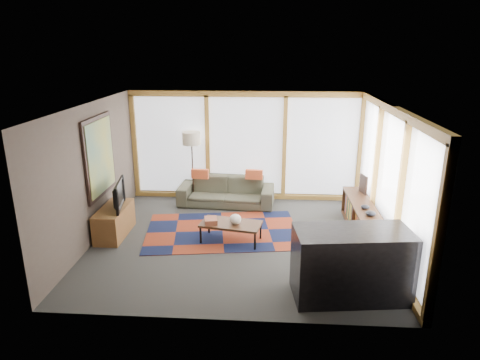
# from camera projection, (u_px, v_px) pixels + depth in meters

# --- Properties ---
(ground) EXTENTS (5.50, 5.50, 0.00)m
(ground) POSITION_uv_depth(u_px,v_px,m) (239.00, 241.00, 8.24)
(ground) COLOR #2C2C2A
(ground) RESTS_ON ground
(room_envelope) EXTENTS (5.52, 5.02, 2.62)m
(room_envelope) POSITION_uv_depth(u_px,v_px,m) (266.00, 156.00, 8.28)
(room_envelope) COLOR #483C34
(room_envelope) RESTS_ON ground
(rug) EXTENTS (3.27, 2.35, 0.01)m
(rug) POSITION_uv_depth(u_px,v_px,m) (222.00, 231.00, 8.65)
(rug) COLOR maroon
(rug) RESTS_ON ground
(sofa) EXTENTS (2.26, 1.01, 0.65)m
(sofa) POSITION_uv_depth(u_px,v_px,m) (226.00, 191.00, 10.02)
(sofa) COLOR #3B3E2E
(sofa) RESTS_ON ground
(pillow_left) EXTENTS (0.41, 0.15, 0.22)m
(pillow_left) POSITION_uv_depth(u_px,v_px,m) (200.00, 174.00, 9.89)
(pillow_left) COLOR #C95029
(pillow_left) RESTS_ON sofa
(pillow_right) EXTENTS (0.41, 0.15, 0.22)m
(pillow_right) POSITION_uv_depth(u_px,v_px,m) (254.00, 174.00, 9.84)
(pillow_right) COLOR #C95029
(pillow_right) RESTS_ON sofa
(floor_lamp) EXTENTS (0.43, 0.43, 1.71)m
(floor_lamp) POSITION_uv_depth(u_px,v_px,m) (193.00, 168.00, 10.01)
(floor_lamp) COLOR black
(floor_lamp) RESTS_ON ground
(coffee_table) EXTENTS (1.22, 0.77, 0.38)m
(coffee_table) POSITION_uv_depth(u_px,v_px,m) (231.00, 232.00, 8.16)
(coffee_table) COLOR #371A11
(coffee_table) RESTS_ON ground
(book_stack) EXTENTS (0.28, 0.33, 0.10)m
(book_stack) POSITION_uv_depth(u_px,v_px,m) (211.00, 221.00, 8.09)
(book_stack) COLOR brown
(book_stack) RESTS_ON coffee_table
(vase) EXTENTS (0.24, 0.24, 0.20)m
(vase) POSITION_uv_depth(u_px,v_px,m) (235.00, 219.00, 8.03)
(vase) COLOR silver
(vase) RESTS_ON coffee_table
(bookshelf) EXTENTS (0.44, 2.40, 0.60)m
(bookshelf) POSITION_uv_depth(u_px,v_px,m) (363.00, 220.00, 8.44)
(bookshelf) COLOR #371A11
(bookshelf) RESTS_ON ground
(bowl_a) EXTENTS (0.22, 0.22, 0.10)m
(bowl_a) POSITION_uv_depth(u_px,v_px,m) (371.00, 213.00, 7.85)
(bowl_a) COLOR black
(bowl_a) RESTS_ON bookshelf
(bowl_b) EXTENTS (0.17, 0.17, 0.08)m
(bowl_b) POSITION_uv_depth(u_px,v_px,m) (365.00, 207.00, 8.18)
(bowl_b) COLOR black
(bowl_b) RESTS_ON bookshelf
(shelf_picture) EXTENTS (0.11, 0.30, 0.39)m
(shelf_picture) POSITION_uv_depth(u_px,v_px,m) (363.00, 184.00, 9.02)
(shelf_picture) COLOR black
(shelf_picture) RESTS_ON bookshelf
(tv_console) EXTENTS (0.48, 1.15, 0.57)m
(tv_console) POSITION_uv_depth(u_px,v_px,m) (114.00, 221.00, 8.41)
(tv_console) COLOR brown
(tv_console) RESTS_ON ground
(television) EXTENTS (0.28, 0.92, 0.53)m
(television) POSITION_uv_depth(u_px,v_px,m) (115.00, 195.00, 8.26)
(television) COLOR black
(television) RESTS_ON tv_console
(bar_counter) EXTENTS (1.75, 0.98, 1.06)m
(bar_counter) POSITION_uv_depth(u_px,v_px,m) (351.00, 264.00, 6.28)
(bar_counter) COLOR black
(bar_counter) RESTS_ON ground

